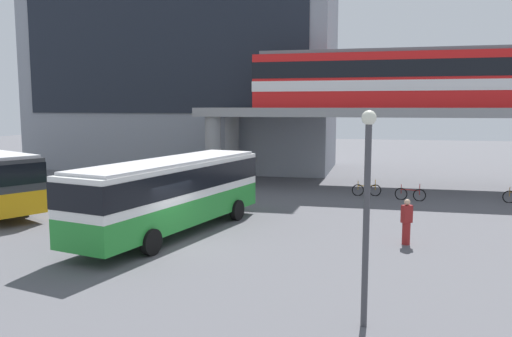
{
  "coord_description": "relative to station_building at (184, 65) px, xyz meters",
  "views": [
    {
      "loc": [
        7.91,
        -18.4,
        5.48
      ],
      "look_at": [
        1.7,
        7.97,
        2.2
      ],
      "focal_mm": 35.95,
      "sensor_mm": 36.0,
      "label": 1
    }
  ],
  "objects": [
    {
      "name": "station_building",
      "position": [
        0.0,
        0.0,
        0.0
      ],
      "size": [
        26.67,
        10.22,
        18.35
      ],
      "color": "gray",
      "rests_on": "ground_plane"
    },
    {
      "name": "ground_plane",
      "position": [
        9.19,
        -15.75,
        -9.18
      ],
      "size": [
        120.0,
        120.0,
        0.0
      ],
      "primitive_type": "plane",
      "color": "#515156"
    },
    {
      "name": "bicycle_orange",
      "position": [
        16.6,
        -12.16,
        -8.82
      ],
      "size": [
        1.78,
        0.3,
        1.04
      ],
      "color": "black",
      "rests_on": "ground_plane"
    },
    {
      "name": "elevated_platform",
      "position": [
        21.85,
        -8.21,
        -4.49
      ],
      "size": [
        33.78,
        6.37,
        5.4
      ],
      "color": "gray",
      "rests_on": "ground_plane"
    },
    {
      "name": "pedestrian_waiting_near_stop",
      "position": [
        18.36,
        -23.33,
        -8.31
      ],
      "size": [
        0.48,
        0.45,
        1.84
      ],
      "color": "maroon",
      "rests_on": "ground_plane"
    },
    {
      "name": "lamp_post",
      "position": [
        16.91,
        -31.55,
        -5.94
      ],
      "size": [
        0.36,
        0.36,
        5.39
      ],
      "color": "#3F3F44",
      "rests_on": "ground_plane"
    },
    {
      "name": "bicycle_red",
      "position": [
        19.13,
        -13.18,
        -8.82
      ],
      "size": [
        1.76,
        0.43,
        1.04
      ],
      "color": "black",
      "rests_on": "ground_plane"
    },
    {
      "name": "train",
      "position": [
        20.17,
        -8.21,
        -1.81
      ],
      "size": [
        22.99,
        2.96,
        3.84
      ],
      "color": "red",
      "rests_on": "elevated_platform"
    },
    {
      "name": "bus_main",
      "position": [
        8.59,
        -23.78,
        -7.19
      ],
      "size": [
        5.02,
        11.33,
        3.22
      ],
      "color": "#268C33",
      "rests_on": "ground_plane"
    }
  ]
}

